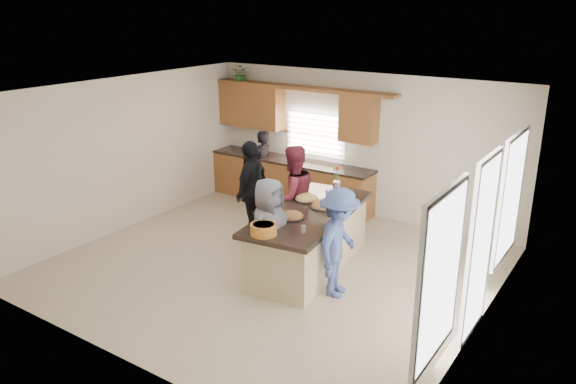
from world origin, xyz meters
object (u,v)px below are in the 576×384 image
Objects in this scene: woman_right_back at (339,243)px; woman_left_mid at (293,198)px; woman_left_front at (252,189)px; salad_bowl at (264,229)px; woman_right_front at (269,232)px; woman_left_back at (262,166)px; island at (309,240)px.

woman_left_mid is at bearing 46.03° from woman_right_back.
woman_right_back is (2.33, -1.04, -0.08)m from woman_left_front.
woman_right_back is (0.86, 0.63, -0.23)m from salad_bowl.
woman_right_back is 1.06m from woman_right_front.
woman_left_front is at bearing 37.86° from woman_left_back.
salad_bowl is (-0.04, -1.16, 0.59)m from island.
salad_bowl is at bearing -158.17° from woman_right_front.
woman_left_mid is 0.87m from woman_left_front.
woman_right_back is at bearing 57.65° from woman_left_back.
salad_bowl is 0.21× the size of woman_left_mid.
woman_left_front reaches higher than woman_right_back.
salad_bowl is 0.21× the size of woman_left_front.
woman_left_front is (-1.47, 1.66, -0.15)m from salad_bowl.
woman_right_front is (1.31, -1.31, -0.06)m from woman_left_front.
woman_left_mid is (1.88, -1.68, 0.15)m from woman_left_back.
woman_left_front reaches higher than woman_right_front.
woman_left_mid is at bearing 135.47° from island.
salad_bowl is 0.24× the size of woman_left_back.
woman_left_mid reaches higher than island.
woman_right_front is (-0.16, 0.36, -0.21)m from salad_bowl.
salad_bowl reaches higher than island.
woman_left_mid is 1.79m from woman_right_back.
island is 1.86× the size of woman_left_back.
woman_left_back is 0.92× the size of woman_right_front.
woman_left_back is at bearing 132.19° from island.
woman_left_back is 3.77m from woman_right_front.
woman_left_mid is (-0.65, 0.49, 0.45)m from island.
woman_left_front is at bearing -65.60° from woman_left_mid.
woman_left_back is at bearing -107.00° from woman_left_mid.
island is 1.56× the size of woman_left_mid.
woman_left_front is (-1.51, 0.50, 0.43)m from island.
woman_right_front is (-0.20, -0.81, 0.37)m from island.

